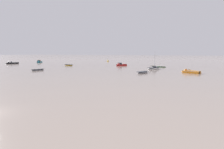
{
  "coord_description": "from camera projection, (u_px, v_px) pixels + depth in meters",
  "views": [
    {
      "loc": [
        18.35,
        -11.28,
        5.86
      ],
      "look_at": [
        0.37,
        30.93,
        0.6
      ],
      "focal_mm": 30.76,
      "sensor_mm": 36.0,
      "label": 1
    }
  ],
  "objects": [
    {
      "name": "rowboat_moored_5",
      "position": [
        143.0,
        72.0,
        55.02
      ],
      "size": [
        2.89,
        4.63,
        0.69
      ],
      "rotation": [
        0.0,
        0.0,
        1.23
      ],
      "color": "gray",
      "rests_on": "ground"
    },
    {
      "name": "rowboat_moored_6",
      "position": [
        69.0,
        65.0,
        86.44
      ],
      "size": [
        4.7,
        2.24,
        0.71
      ],
      "rotation": [
        0.0,
        0.0,
        6.12
      ],
      "color": "gold",
      "rests_on": "ground"
    },
    {
      "name": "motorboat_moored_4",
      "position": [
        39.0,
        62.0,
        114.03
      ],
      "size": [
        4.75,
        6.06,
        2.22
      ],
      "rotation": [
        0.0,
        0.0,
        5.25
      ],
      "color": "#197084",
      "rests_on": "ground"
    },
    {
      "name": "motorboat_moored_3",
      "position": [
        120.0,
        65.0,
        85.31
      ],
      "size": [
        4.38,
        5.69,
        2.08
      ],
      "rotation": [
        0.0,
        0.0,
        4.19
      ],
      "color": "red",
      "rests_on": "ground"
    },
    {
      "name": "rowboat_moored_4",
      "position": [
        161.0,
        67.0,
        77.3
      ],
      "size": [
        3.56,
        1.29,
        0.56
      ],
      "rotation": [
        0.0,
        0.0,
        3.12
      ],
      "color": "#23602D",
      "rests_on": "ground"
    },
    {
      "name": "rowboat_moored_1",
      "position": [
        38.0,
        70.0,
        63.04
      ],
      "size": [
        2.47,
        4.42,
        0.66
      ],
      "rotation": [
        0.0,
        0.0,
        1.31
      ],
      "color": "gray",
      "rests_on": "ground"
    },
    {
      "name": "motorboat_moored_0",
      "position": [
        11.0,
        63.0,
        100.52
      ],
      "size": [
        4.8,
        6.36,
        2.09
      ],
      "rotation": [
        0.0,
        0.0,
        4.21
      ],
      "color": "black",
      "rests_on": "ground"
    },
    {
      "name": "sailboat_moored_1",
      "position": [
        154.0,
        68.0,
        67.33
      ],
      "size": [
        4.27,
        6.22,
        6.73
      ],
      "rotation": [
        0.0,
        0.0,
        1.13
      ],
      "color": "white",
      "rests_on": "ground"
    },
    {
      "name": "motorboat_moored_2",
      "position": [
        189.0,
        72.0,
        55.52
      ],
      "size": [
        5.75,
        4.11,
        1.88
      ],
      "rotation": [
        0.0,
        0.0,
        2.69
      ],
      "color": "orange",
      "rests_on": "ground"
    },
    {
      "name": "channel_buoy",
      "position": [
        108.0,
        61.0,
        126.3
      ],
      "size": [
        0.9,
        0.9,
        2.3
      ],
      "color": "gold",
      "rests_on": "ground"
    }
  ]
}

